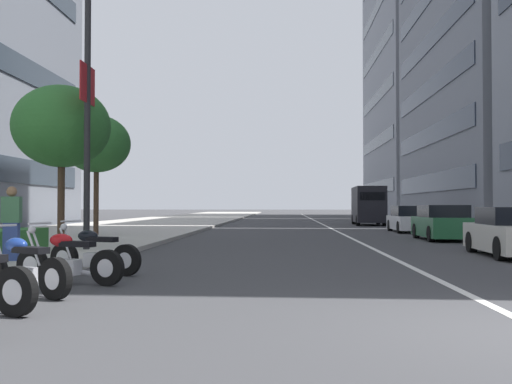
{
  "coord_description": "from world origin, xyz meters",
  "views": [
    {
      "loc": [
        -6.63,
        2.89,
        1.4
      ],
      "look_at": [
        14.35,
        3.86,
        1.87
      ],
      "focal_mm": 41.93,
      "sensor_mm": 36.0,
      "label": 1
    }
  ],
  "objects_px": {
    "car_lead_in_lane": "(410,220)",
    "street_tree_near_plaza_corner": "(62,127)",
    "motorcycle_by_sign_pole": "(94,254)",
    "street_tree_far_plaza": "(96,144)",
    "delivery_van_ahead": "(368,205)",
    "street_lamp_with_banners": "(98,85)",
    "car_mid_block_traffic": "(443,223)",
    "pedestrian_on_plaza": "(12,223)",
    "motorcycle_far_end_row": "(22,269)",
    "motorcycle_second_in_row": "(68,261)"
  },
  "relations": [
    {
      "from": "car_lead_in_lane",
      "to": "street_tree_near_plaza_corner",
      "type": "distance_m",
      "value": 19.29
    },
    {
      "from": "motorcycle_by_sign_pole",
      "to": "car_lead_in_lane",
      "type": "height_order",
      "value": "car_lead_in_lane"
    },
    {
      "from": "motorcycle_by_sign_pole",
      "to": "street_tree_far_plaza",
      "type": "distance_m",
      "value": 14.32
    },
    {
      "from": "delivery_van_ahead",
      "to": "street_tree_near_plaza_corner",
      "type": "height_order",
      "value": "street_tree_near_plaza_corner"
    },
    {
      "from": "motorcycle_by_sign_pole",
      "to": "street_lamp_with_banners",
      "type": "relative_size",
      "value": 0.27
    },
    {
      "from": "street_tree_far_plaza",
      "to": "car_mid_block_traffic",
      "type": "bearing_deg",
      "value": -92.74
    },
    {
      "from": "pedestrian_on_plaza",
      "to": "car_lead_in_lane",
      "type": "bearing_deg",
      "value": 136.09
    },
    {
      "from": "motorcycle_far_end_row",
      "to": "motorcycle_second_in_row",
      "type": "bearing_deg",
      "value": -68.37
    },
    {
      "from": "motorcycle_second_in_row",
      "to": "street_lamp_with_banners",
      "type": "distance_m",
      "value": 7.88
    },
    {
      "from": "motorcycle_far_end_row",
      "to": "car_lead_in_lane",
      "type": "height_order",
      "value": "car_lead_in_lane"
    },
    {
      "from": "car_lead_in_lane",
      "to": "street_lamp_with_banners",
      "type": "xyz_separation_m",
      "value": [
        -14.8,
        11.95,
        4.21
      ]
    },
    {
      "from": "motorcycle_second_in_row",
      "to": "pedestrian_on_plaza",
      "type": "distance_m",
      "value": 3.67
    },
    {
      "from": "motorcycle_by_sign_pole",
      "to": "car_lead_in_lane",
      "type": "distance_m",
      "value": 22.29
    },
    {
      "from": "street_tree_near_plaza_corner",
      "to": "street_tree_far_plaza",
      "type": "relative_size",
      "value": 0.98
    },
    {
      "from": "motorcycle_far_end_row",
      "to": "street_lamp_with_banners",
      "type": "bearing_deg",
      "value": -50.91
    },
    {
      "from": "motorcycle_second_in_row",
      "to": "motorcycle_by_sign_pole",
      "type": "height_order",
      "value": "same"
    },
    {
      "from": "street_tree_near_plaza_corner",
      "to": "pedestrian_on_plaza",
      "type": "relative_size",
      "value": 2.97
    },
    {
      "from": "car_mid_block_traffic",
      "to": "street_tree_far_plaza",
      "type": "distance_m",
      "value": 14.86
    },
    {
      "from": "motorcycle_by_sign_pole",
      "to": "car_mid_block_traffic",
      "type": "relative_size",
      "value": 0.49
    },
    {
      "from": "car_mid_block_traffic",
      "to": "delivery_van_ahead",
      "type": "distance_m",
      "value": 18.54
    },
    {
      "from": "car_mid_block_traffic",
      "to": "street_lamp_with_banners",
      "type": "height_order",
      "value": "street_lamp_with_banners"
    },
    {
      "from": "car_lead_in_lane",
      "to": "street_tree_near_plaza_corner",
      "type": "relative_size",
      "value": 0.88
    },
    {
      "from": "street_tree_near_plaza_corner",
      "to": "street_lamp_with_banners",
      "type": "bearing_deg",
      "value": -132.37
    },
    {
      "from": "street_lamp_with_banners",
      "to": "car_mid_block_traffic",
      "type": "bearing_deg",
      "value": -57.05
    },
    {
      "from": "car_lead_in_lane",
      "to": "street_tree_far_plaza",
      "type": "height_order",
      "value": "street_tree_far_plaza"
    },
    {
      "from": "car_mid_block_traffic",
      "to": "street_tree_near_plaza_corner",
      "type": "relative_size",
      "value": 0.84
    },
    {
      "from": "motorcycle_far_end_row",
      "to": "motorcycle_by_sign_pole",
      "type": "bearing_deg",
      "value": -64.34
    },
    {
      "from": "motorcycle_by_sign_pole",
      "to": "street_lamp_with_banners",
      "type": "bearing_deg",
      "value": -54.03
    },
    {
      "from": "street_lamp_with_banners",
      "to": "street_tree_near_plaza_corner",
      "type": "height_order",
      "value": "street_lamp_with_banners"
    },
    {
      "from": "motorcycle_by_sign_pole",
      "to": "street_tree_far_plaza",
      "type": "relative_size",
      "value": 0.4
    },
    {
      "from": "motorcycle_second_in_row",
      "to": "street_tree_near_plaza_corner",
      "type": "distance_m",
      "value": 9.06
    },
    {
      "from": "car_lead_in_lane",
      "to": "street_lamp_with_banners",
      "type": "height_order",
      "value": "street_lamp_with_banners"
    },
    {
      "from": "motorcycle_by_sign_pole",
      "to": "street_tree_far_plaza",
      "type": "height_order",
      "value": "street_tree_far_plaza"
    },
    {
      "from": "car_mid_block_traffic",
      "to": "delivery_van_ahead",
      "type": "relative_size",
      "value": 0.8
    },
    {
      "from": "motorcycle_second_in_row",
      "to": "street_tree_far_plaza",
      "type": "distance_m",
      "value": 15.67
    },
    {
      "from": "motorcycle_by_sign_pole",
      "to": "car_lead_in_lane",
      "type": "relative_size",
      "value": 0.47
    },
    {
      "from": "pedestrian_on_plaza",
      "to": "delivery_van_ahead",
      "type": "bearing_deg",
      "value": 148.59
    },
    {
      "from": "motorcycle_by_sign_pole",
      "to": "car_lead_in_lane",
      "type": "bearing_deg",
      "value": -98.98
    },
    {
      "from": "motorcycle_second_in_row",
      "to": "pedestrian_on_plaza",
      "type": "bearing_deg",
      "value": -32.86
    },
    {
      "from": "motorcycle_far_end_row",
      "to": "motorcycle_second_in_row",
      "type": "distance_m",
      "value": 1.43
    },
    {
      "from": "car_lead_in_lane",
      "to": "pedestrian_on_plaza",
      "type": "distance_m",
      "value": 22.38
    },
    {
      "from": "motorcycle_by_sign_pole",
      "to": "street_tree_near_plaza_corner",
      "type": "xyz_separation_m",
      "value": [
        6.34,
        3.09,
        3.45
      ]
    },
    {
      "from": "street_tree_far_plaza",
      "to": "motorcycle_second_in_row",
      "type": "bearing_deg",
      "value": -164.14
    },
    {
      "from": "car_lead_in_lane",
      "to": "delivery_van_ahead",
      "type": "relative_size",
      "value": 0.84
    },
    {
      "from": "motorcycle_second_in_row",
      "to": "street_tree_near_plaza_corner",
      "type": "relative_size",
      "value": 0.43
    },
    {
      "from": "car_mid_block_traffic",
      "to": "street_tree_near_plaza_corner",
      "type": "xyz_separation_m",
      "value": [
        -6.18,
        13.38,
        3.19
      ]
    },
    {
      "from": "motorcycle_second_in_row",
      "to": "motorcycle_far_end_row",
      "type": "bearing_deg",
      "value": 99.17
    },
    {
      "from": "motorcycle_second_in_row",
      "to": "street_lamp_with_banners",
      "type": "relative_size",
      "value": 0.28
    },
    {
      "from": "delivery_van_ahead",
      "to": "street_tree_far_plaza",
      "type": "relative_size",
      "value": 1.02
    },
    {
      "from": "motorcycle_far_end_row",
      "to": "motorcycle_by_sign_pole",
      "type": "height_order",
      "value": "same"
    }
  ]
}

